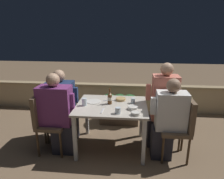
# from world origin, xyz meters

# --- Properties ---
(ground_plane) EXTENTS (16.00, 16.00, 0.00)m
(ground_plane) POSITION_xyz_m (0.00, 0.00, 0.00)
(ground_plane) COLOR #7A6047
(parapet_wall) EXTENTS (9.00, 0.18, 0.60)m
(parapet_wall) POSITION_xyz_m (0.00, 1.55, 0.31)
(parapet_wall) COLOR tan
(parapet_wall) RESTS_ON ground_plane
(dining_table) EXTENTS (1.05, 0.86, 0.72)m
(dining_table) POSITION_xyz_m (0.00, 0.00, 0.63)
(dining_table) COLOR #BCB2A3
(dining_table) RESTS_ON ground_plane
(planter_hedge) EXTENTS (0.74, 0.47, 0.58)m
(planter_hedge) POSITION_xyz_m (0.06, 0.89, 0.33)
(planter_hedge) COLOR brown
(planter_hedge) RESTS_ON ground_plane
(chair_left_near) EXTENTS (0.41, 0.40, 0.90)m
(chair_left_near) POSITION_xyz_m (-0.96, -0.18, 0.55)
(chair_left_near) COLOR brown
(chair_left_near) RESTS_ON ground_plane
(person_purple_stripe) EXTENTS (0.52, 0.26, 1.23)m
(person_purple_stripe) POSITION_xyz_m (-0.77, -0.18, 0.61)
(person_purple_stripe) COLOR #282833
(person_purple_stripe) RESTS_ON ground_plane
(chair_left_far) EXTENTS (0.41, 0.40, 0.90)m
(chair_left_far) POSITION_xyz_m (-1.00, 0.17, 0.55)
(chair_left_far) COLOR brown
(chair_left_far) RESTS_ON ground_plane
(person_navy_jumper) EXTENTS (0.50, 0.26, 1.20)m
(person_navy_jumper) POSITION_xyz_m (-0.81, 0.17, 0.60)
(person_navy_jumper) COLOR #282833
(person_navy_jumper) RESTS_ON ground_plane
(chair_right_near) EXTENTS (0.41, 0.40, 0.90)m
(chair_right_near) POSITION_xyz_m (1.00, -0.16, 0.55)
(chair_right_near) COLOR brown
(chair_right_near) RESTS_ON ground_plane
(person_white_polo) EXTENTS (0.49, 0.26, 1.19)m
(person_white_polo) POSITION_xyz_m (0.81, -0.16, 0.59)
(person_white_polo) COLOR #282833
(person_white_polo) RESTS_ON ground_plane
(chair_right_far) EXTENTS (0.41, 0.40, 0.90)m
(chair_right_far) POSITION_xyz_m (0.95, 0.15, 0.55)
(chair_right_far) COLOR brown
(chair_right_far) RESTS_ON ground_plane
(person_coral_top) EXTENTS (0.47, 0.26, 1.34)m
(person_coral_top) POSITION_xyz_m (0.76, 0.15, 0.68)
(person_coral_top) COLOR #282833
(person_coral_top) RESTS_ON ground_plane
(beer_bottle) EXTENTS (0.07, 0.07, 0.24)m
(beer_bottle) POSITION_xyz_m (-0.03, 0.04, 0.81)
(beer_bottle) COLOR brown
(beer_bottle) RESTS_ON dining_table
(plate_0) EXTENTS (0.23, 0.23, 0.01)m
(plate_0) POSITION_xyz_m (-0.29, 0.10, 0.73)
(plate_0) COLOR silver
(plate_0) RESTS_ON dining_table
(bowl_0) EXTENTS (0.16, 0.16, 0.04)m
(bowl_0) POSITION_xyz_m (0.12, 0.21, 0.74)
(bowl_0) COLOR tan
(bowl_0) RESTS_ON dining_table
(bowl_1) EXTENTS (0.14, 0.14, 0.04)m
(bowl_1) POSITION_xyz_m (0.31, -0.14, 0.75)
(bowl_1) COLOR beige
(bowl_1) RESTS_ON dining_table
(bowl_2) EXTENTS (0.11, 0.11, 0.04)m
(bowl_2) POSITION_xyz_m (0.35, -0.33, 0.74)
(bowl_2) COLOR beige
(bowl_2) RESTS_ON dining_table
(glass_cup_0) EXTENTS (0.07, 0.07, 0.11)m
(glass_cup_0) POSITION_xyz_m (-0.40, -0.06, 0.78)
(glass_cup_0) COLOR silver
(glass_cup_0) RESTS_ON dining_table
(glass_cup_1) EXTENTS (0.06, 0.06, 0.08)m
(glass_cup_1) POSITION_xyz_m (0.32, 0.10, 0.76)
(glass_cup_1) COLOR silver
(glass_cup_1) RESTS_ON dining_table
(glass_cup_2) EXTENTS (0.07, 0.07, 0.09)m
(glass_cup_2) POSITION_xyz_m (0.11, -0.30, 0.76)
(glass_cup_2) COLOR silver
(glass_cup_2) RESTS_ON dining_table
(fork_0) EXTENTS (0.17, 0.05, 0.01)m
(fork_0) POSITION_xyz_m (-0.06, 0.17, 0.72)
(fork_0) COLOR silver
(fork_0) RESTS_ON dining_table
(fork_1) EXTENTS (0.03, 0.17, 0.01)m
(fork_1) POSITION_xyz_m (-0.10, -0.24, 0.72)
(fork_1) COLOR silver
(fork_1) RESTS_ON dining_table
(potted_plant) EXTENTS (0.41, 0.41, 0.72)m
(potted_plant) POSITION_xyz_m (1.20, 0.68, 0.44)
(potted_plant) COLOR #B2A899
(potted_plant) RESTS_ON ground_plane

